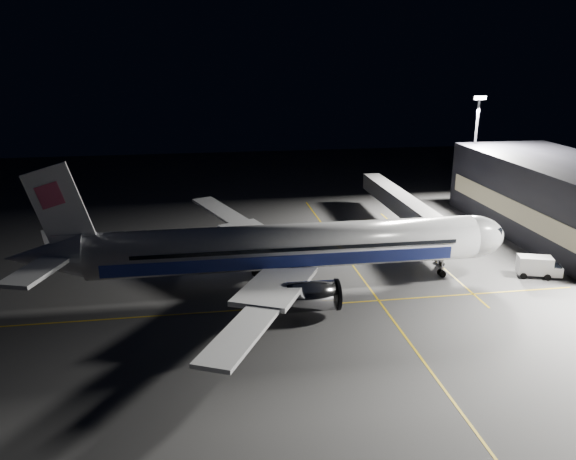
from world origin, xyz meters
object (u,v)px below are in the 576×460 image
(safety_cone_a, at_px, (281,250))
(safety_cone_c, at_px, (221,260))
(baggage_tug, at_px, (199,238))
(service_truck, at_px, (539,266))
(floodlight_mast_north, at_px, (475,142))
(jet_bridge, at_px, (406,206))
(airliner, at_px, (279,248))
(safety_cone_b, at_px, (253,255))

(safety_cone_a, distance_m, safety_cone_c, 9.51)
(baggage_tug, bearing_deg, safety_cone_a, -42.33)
(service_truck, distance_m, safety_cone_c, 42.55)
(safety_cone_a, bearing_deg, safety_cone_c, -162.24)
(floodlight_mast_north, distance_m, safety_cone_a, 45.15)
(baggage_tug, relative_size, safety_cone_c, 3.61)
(jet_bridge, height_order, service_truck, jet_bridge)
(floodlight_mast_north, xyz_separation_m, service_truck, (-7.15, -34.14, -10.88))
(airliner, bearing_deg, service_truck, -3.64)
(safety_cone_b, bearing_deg, floodlight_mast_north, 25.73)
(jet_bridge, distance_m, safety_cone_b, 26.59)
(airliner, relative_size, safety_cone_a, 107.13)
(service_truck, distance_m, safety_cone_b, 38.54)
(airliner, distance_m, baggage_tug, 21.75)
(safety_cone_b, bearing_deg, jet_bridge, 15.34)
(airliner, xyz_separation_m, service_truck, (33.93, -2.16, -3.67))
(jet_bridge, bearing_deg, floodlight_mast_north, 37.74)
(service_truck, bearing_deg, jet_bridge, 136.00)
(service_truck, bearing_deg, safety_cone_a, 172.87)
(jet_bridge, bearing_deg, baggage_tug, 178.62)
(baggage_tug, height_order, safety_cone_a, baggage_tug)
(airliner, distance_m, jet_bridge, 29.31)
(jet_bridge, relative_size, service_truck, 5.88)
(baggage_tug, bearing_deg, floodlight_mast_north, -0.40)
(safety_cone_c, bearing_deg, jet_bridge, 15.57)
(safety_cone_a, height_order, safety_cone_c, safety_cone_c)
(safety_cone_c, bearing_deg, safety_cone_a, 17.76)
(floodlight_mast_north, xyz_separation_m, safety_cone_c, (-48.00, -22.29, -12.03))
(baggage_tug, bearing_deg, safety_cone_c, -86.88)
(floodlight_mast_north, relative_size, safety_cone_c, 30.31)
(safety_cone_a, bearing_deg, airliner, -99.60)
(baggage_tug, xyz_separation_m, safety_cone_b, (7.66, -7.74, -0.38))
(jet_bridge, distance_m, baggage_tug, 33.21)
(safety_cone_b, bearing_deg, baggage_tug, 134.69)
(floodlight_mast_north, bearing_deg, service_truck, -101.82)
(service_truck, xyz_separation_m, safety_cone_c, (-40.85, 11.86, -1.15))
(safety_cone_a, relative_size, safety_cone_c, 0.84)
(airliner, distance_m, safety_cone_b, 12.32)
(baggage_tug, distance_m, safety_cone_c, 9.63)
(airliner, xyz_separation_m, floodlight_mast_north, (41.08, 31.99, 7.21))
(floodlight_mast_north, distance_m, safety_cone_b, 49.57)
(safety_cone_a, xyz_separation_m, safety_cone_c, (-9.06, -2.90, 0.05))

